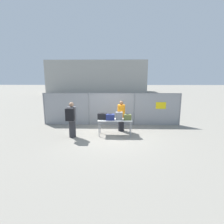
# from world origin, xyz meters

# --- Properties ---
(ground_plane) EXTENTS (120.00, 120.00, 0.00)m
(ground_plane) POSITION_xyz_m (0.00, 0.00, 0.00)
(ground_plane) COLOR gray
(fence_section) EXTENTS (8.25, 0.07, 1.93)m
(fence_section) POSITION_xyz_m (0.02, 1.92, 1.02)
(fence_section) COLOR gray
(fence_section) RESTS_ON ground_plane
(inspection_table) EXTENTS (1.65, 0.70, 0.80)m
(inspection_table) POSITION_xyz_m (0.23, -0.02, 0.72)
(inspection_table) COLOR silver
(inspection_table) RESTS_ON ground_plane
(suitcase_black) EXTENTS (0.48, 0.34, 0.32)m
(suitcase_black) POSITION_xyz_m (-0.39, 0.02, 0.95)
(suitcase_black) COLOR black
(suitcase_black) RESTS_ON inspection_table
(suitcase_navy) EXTENTS (0.42, 0.34, 0.30)m
(suitcase_navy) POSITION_xyz_m (0.00, -0.12, 0.94)
(suitcase_navy) COLOR navy
(suitcase_navy) RESTS_ON inspection_table
(suitcase_grey) EXTENTS (0.34, 0.31, 0.40)m
(suitcase_grey) POSITION_xyz_m (0.44, -0.06, 0.98)
(suitcase_grey) COLOR slate
(suitcase_grey) RESTS_ON inspection_table
(suitcase_olive) EXTENTS (0.37, 0.28, 0.29)m
(suitcase_olive) POSITION_xyz_m (0.84, -0.10, 0.93)
(suitcase_olive) COLOR #566033
(suitcase_olive) RESTS_ON inspection_table
(traveler_hooded) EXTENTS (0.42, 0.65, 1.70)m
(traveler_hooded) POSITION_xyz_m (-1.81, -0.46, 0.93)
(traveler_hooded) COLOR #2D2D33
(traveler_hooded) RESTS_ON ground_plane
(security_worker_near) EXTENTS (0.40, 0.40, 1.63)m
(security_worker_near) POSITION_xyz_m (0.56, 0.66, 0.84)
(security_worker_near) COLOR black
(security_worker_near) RESTS_ON ground_plane
(utility_trailer) EXTENTS (4.26, 2.02, 0.72)m
(utility_trailer) POSITION_xyz_m (1.91, 3.60, 0.42)
(utility_trailer) COLOR #4C6B47
(utility_trailer) RESTS_ON ground_plane
(distant_hangar) EXTENTS (17.11, 9.92, 5.69)m
(distant_hangar) POSITION_xyz_m (-3.18, 25.92, 2.85)
(distant_hangar) COLOR #999993
(distant_hangar) RESTS_ON ground_plane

